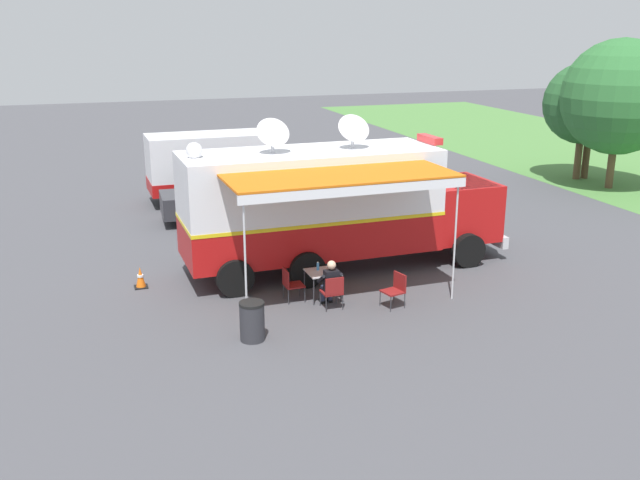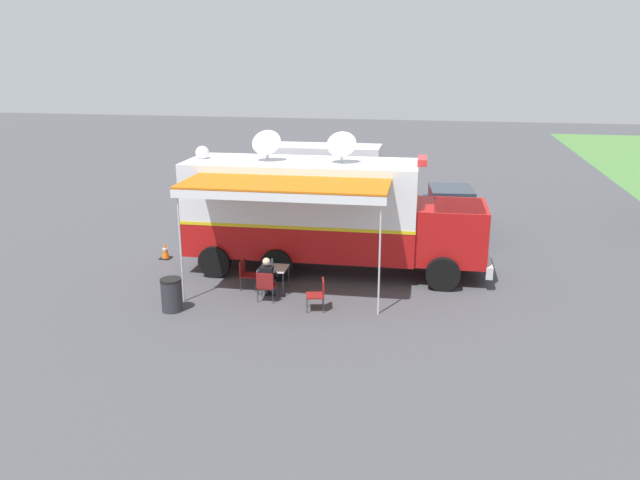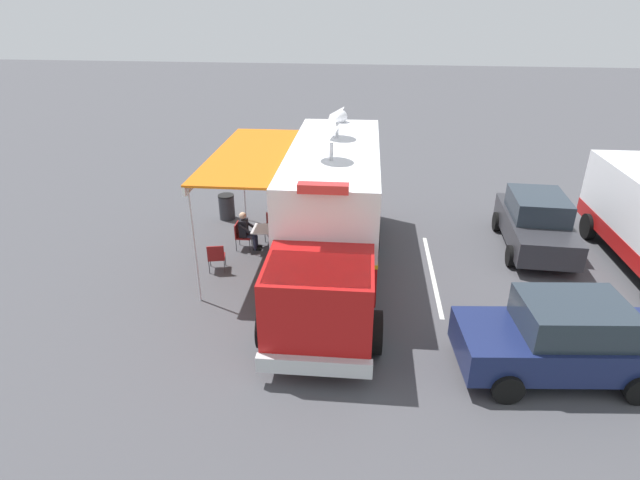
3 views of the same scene
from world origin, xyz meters
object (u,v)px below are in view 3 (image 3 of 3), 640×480
Objects in this scene: trash_bin at (227,207)px; seated_responder at (246,230)px; folding_chair_at_table at (241,234)px; folding_chair_beside_table at (273,224)px; folding_table at (265,230)px; traffic_cone at (347,196)px; car_behind_truck at (536,223)px; command_truck at (331,209)px; car_far_corner at (562,338)px; folding_chair_spare_by_truck at (216,256)px; water_bottle at (270,225)px.

seated_responder is at bearing 119.62° from trash_bin.
folding_chair_at_table is 1.00× the size of folding_chair_beside_table.
folding_table is at bearing 85.36° from folding_chair_beside_table.
traffic_cone is (-2.91, -4.42, -0.37)m from seated_responder.
car_behind_truck reaches higher than traffic_cone.
seated_responder is (2.78, -1.12, -1.30)m from command_truck.
folding_chair_spare_by_truck is at bearing -22.41° from car_far_corner.
trash_bin reaches higher than traffic_cone.
folding_table is at bearing 7.42° from car_behind_truck.
car_far_corner is at bearing 144.57° from water_bottle.
seated_responder is 5.31m from traffic_cone.
car_behind_truck is at bearing -173.21° from folding_chair_at_table.
seated_responder is 0.29× the size of car_behind_truck.
seated_responder reaches higher than folding_chair_beside_table.
trash_bin is at bearing -50.26° from folding_table.
folding_chair_beside_table is 2.48m from trash_bin.
car_behind_truck is at bearing -178.29° from folding_chair_beside_table.
folding_chair_at_table is at bearing 44.39° from folding_chair_beside_table.
folding_table is at bearing -27.34° from command_truck.
car_behind_truck is (-9.06, -1.10, 0.23)m from seated_responder.
folding_chair_at_table is at bearing 55.00° from traffic_cone.
folding_table is at bearing -125.77° from folding_chair_spare_by_truck.
traffic_cone is (-4.23, -2.11, -0.18)m from trash_bin.
trash_bin is (1.32, -2.31, -0.20)m from seated_responder.
seated_responder is (-0.19, -0.00, 0.14)m from folding_chair_at_table.
folding_chair_at_table is 1.22m from folding_chair_beside_table.
trash_bin is 0.21× the size of car_behind_truck.
folding_chair_at_table is 0.96× the size of trash_bin.
folding_chair_spare_by_truck is at bearing 52.00° from water_bottle.
water_bottle reaches higher than folding_table.
folding_table is at bearing 129.74° from trash_bin.
command_truck is 6.75m from car_behind_truck.
water_bottle is at bearing 63.75° from traffic_cone.
folding_chair_at_table is 0.20× the size of car_far_corner.
water_bottle is at bearing 96.30° from folding_chair_beside_table.
folding_table is (2.17, -1.12, -1.27)m from command_truck.
trash_bin is 4.73m from traffic_cone.
car_behind_truck is (-6.15, 3.32, 0.60)m from traffic_cone.
command_truck is 3.48m from folding_chair_at_table.
folding_chair_beside_table is (-0.87, -0.85, 0.00)m from folding_chair_at_table.
command_truck reaches higher than folding_table.
folding_table is 0.19× the size of car_behind_truck.
car_behind_truck is (-8.45, -1.10, 0.21)m from folding_table.
folding_chair_beside_table is 1.00× the size of folding_chair_spare_by_truck.
folding_chair_at_table is 0.23m from seated_responder.
car_far_corner is (-7.41, 5.09, 0.21)m from folding_table.
command_truck is 3.62m from folding_chair_spare_by_truck.
traffic_cone is (-3.43, -5.99, -0.23)m from folding_chair_spare_by_truck.
water_bottle is 0.26× the size of folding_chair_beside_table.
seated_responder reaches higher than water_bottle.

